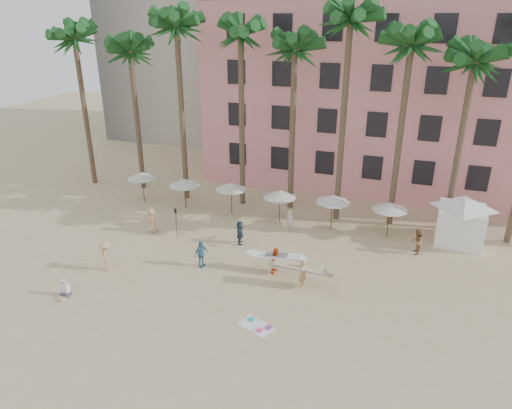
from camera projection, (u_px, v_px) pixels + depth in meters
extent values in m
plane|color=#D1B789|center=(228.00, 318.00, 23.91)|extent=(120.00, 120.00, 0.00)
cube|color=pink|center=(409.00, 95.00, 41.27)|extent=(35.00, 14.00, 16.00)
cylinder|color=brown|center=(85.00, 114.00, 40.66)|extent=(0.44, 0.44, 13.00)
cylinder|color=brown|center=(137.00, 123.00, 39.74)|extent=(0.44, 0.44, 12.00)
cylinder|color=brown|center=(182.00, 117.00, 36.93)|extent=(0.44, 0.44, 14.00)
cylinder|color=brown|center=(242.00, 124.00, 35.91)|extent=(0.44, 0.44, 13.50)
cylinder|color=brown|center=(292.00, 133.00, 35.29)|extent=(0.44, 0.44, 12.50)
cylinder|color=brown|center=(343.00, 127.00, 32.80)|extent=(0.44, 0.44, 14.50)
cylinder|color=brown|center=(399.00, 140.00, 32.28)|extent=(0.44, 0.44, 13.00)
cylinder|color=brown|center=(459.00, 150.00, 31.66)|extent=(0.44, 0.44, 12.00)
cylinder|color=#332B23|center=(143.00, 188.00, 38.33)|extent=(0.07, 0.07, 2.50)
cone|color=beige|center=(142.00, 175.00, 37.91)|extent=(2.50, 2.50, 0.55)
cylinder|color=#332B23|center=(185.00, 194.00, 37.02)|extent=(0.07, 0.07, 2.40)
cone|color=beige|center=(184.00, 182.00, 36.62)|extent=(2.50, 2.50, 0.55)
cylinder|color=#332B23|center=(232.00, 199.00, 35.94)|extent=(0.07, 0.07, 2.50)
cone|color=beige|center=(231.00, 186.00, 35.51)|extent=(2.50, 2.50, 0.55)
cylinder|color=#332B23|center=(280.00, 207.00, 34.63)|extent=(0.07, 0.07, 2.40)
cone|color=beige|center=(280.00, 194.00, 34.22)|extent=(2.50, 2.50, 0.55)
cylinder|color=#332B23|center=(332.00, 213.00, 33.26)|extent=(0.07, 0.07, 2.60)
cone|color=beige|center=(333.00, 199.00, 32.82)|extent=(2.50, 2.50, 0.55)
cylinder|color=#332B23|center=(388.00, 220.00, 32.21)|extent=(0.07, 0.07, 2.50)
cone|color=beige|center=(390.00, 206.00, 31.79)|extent=(2.50, 2.50, 0.55)
cube|color=white|center=(460.00, 225.00, 31.37)|extent=(3.16, 3.16, 2.60)
cone|color=white|center=(465.00, 202.00, 30.70)|extent=(4.75, 4.75, 0.90)
cube|color=white|center=(256.00, 326.00, 23.25)|extent=(2.04, 1.59, 0.02)
cube|color=#2BBBA8|center=(252.00, 319.00, 23.67)|extent=(0.37, 0.34, 0.10)
cube|color=#FF46A5|center=(260.00, 330.00, 22.84)|extent=(0.34, 0.31, 0.12)
cube|color=purple|center=(269.00, 327.00, 23.08)|extent=(0.35, 0.37, 0.08)
imported|color=tan|center=(303.00, 273.00, 26.37)|extent=(0.49, 0.69, 1.75)
cube|color=#CCB57F|center=(303.00, 268.00, 26.23)|extent=(3.47, 1.14, 0.40)
imported|color=#E04717|center=(276.00, 260.00, 27.87)|extent=(0.74, 0.88, 1.62)
cube|color=white|center=(276.00, 256.00, 27.75)|extent=(3.11, 1.00, 0.31)
imported|color=#2C3F4E|center=(240.00, 232.00, 31.36)|extent=(1.03, 1.64, 1.68)
imported|color=olive|center=(417.00, 241.00, 29.96)|extent=(0.73, 0.92, 1.83)
imported|color=teal|center=(201.00, 254.00, 28.46)|extent=(0.82, 1.13, 1.78)
imported|color=beige|center=(290.00, 221.00, 33.24)|extent=(0.66, 0.50, 1.62)
imported|color=tan|center=(152.00, 220.00, 33.02)|extent=(1.07, 1.02, 1.85)
imported|color=tan|center=(106.00, 256.00, 28.05)|extent=(1.36, 1.39, 1.91)
cylinder|color=black|center=(176.00, 224.00, 32.15)|extent=(0.04, 0.04, 2.10)
cube|color=black|center=(175.00, 211.00, 31.77)|extent=(0.18, 0.03, 0.35)
cube|color=#3F3F4C|center=(66.00, 294.00, 25.71)|extent=(0.45, 0.42, 0.24)
cube|color=tan|center=(62.00, 298.00, 25.43)|extent=(0.40, 0.45, 0.12)
cube|color=white|center=(65.00, 288.00, 25.61)|extent=(0.44, 0.26, 0.55)
sphere|color=tan|center=(64.00, 282.00, 25.46)|extent=(0.24, 0.24, 0.24)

